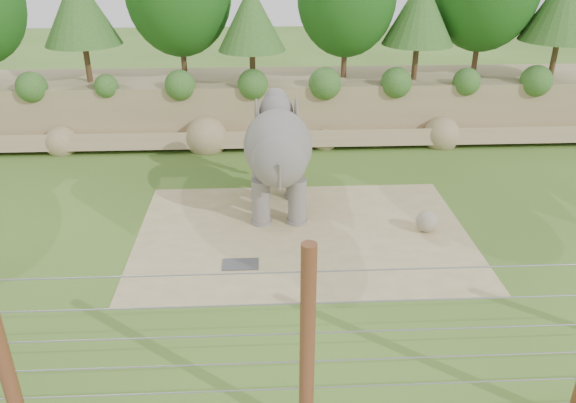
{
  "coord_description": "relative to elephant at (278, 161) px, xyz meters",
  "views": [
    {
      "loc": [
        -0.69,
        -11.89,
        8.27
      ],
      "look_at": [
        0.0,
        2.0,
        1.6
      ],
      "focal_mm": 35.0,
      "sensor_mm": 36.0,
      "label": 1
    }
  ],
  "objects": [
    {
      "name": "ground",
      "position": [
        0.18,
        -4.71,
        -1.74
      ],
      "size": [
        90.0,
        90.0,
        0.0
      ],
      "primitive_type": "plane",
      "color": "#3F6022",
      "rests_on": "ground"
    },
    {
      "name": "back_embankment",
      "position": [
        0.77,
        7.97,
        2.22
      ],
      "size": [
        30.0,
        5.52,
        8.77
      ],
      "color": "#8F7E57",
      "rests_on": "ground"
    },
    {
      "name": "dirt_patch",
      "position": [
        0.68,
        -1.71,
        -1.73
      ],
      "size": [
        10.0,
        7.0,
        0.02
      ],
      "primitive_type": "cube",
      "color": "tan",
      "rests_on": "ground"
    },
    {
      "name": "drain_grate",
      "position": [
        -1.16,
        -3.38,
        -1.71
      ],
      "size": [
        1.0,
        0.6,
        0.03
      ],
      "primitive_type": "cube",
      "color": "#262628",
      "rests_on": "dirt_patch"
    },
    {
      "name": "elephant",
      "position": [
        0.0,
        0.0,
        0.0
      ],
      "size": [
        1.86,
        4.31,
        3.48
      ],
      "primitive_type": null,
      "rotation": [
        0.0,
        0.0,
        -0.0
      ],
      "color": "#645D59",
      "rests_on": "ground"
    },
    {
      "name": "stone_ball",
      "position": [
        4.46,
        -1.72,
        -1.39
      ],
      "size": [
        0.67,
        0.67,
        0.67
      ],
      "primitive_type": "sphere",
      "color": "gray",
      "rests_on": "dirt_patch"
    },
    {
      "name": "barrier_fence",
      "position": [
        0.18,
        -9.21,
        0.26
      ],
      "size": [
        20.26,
        0.26,
        4.0
      ],
      "color": "#5A2B1B",
      "rests_on": "ground"
    }
  ]
}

